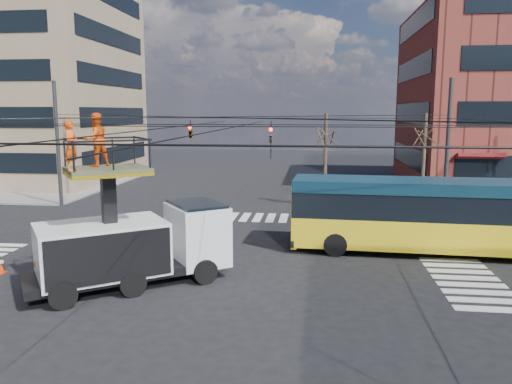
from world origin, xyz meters
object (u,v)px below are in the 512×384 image
(utility_truck, at_px, (133,229))
(city_bus, at_px, (440,214))
(worker_ground, at_px, (44,261))
(flagger, at_px, (383,231))

(utility_truck, bearing_deg, city_bus, -10.97)
(city_bus, relative_size, worker_ground, 6.23)
(city_bus, bearing_deg, worker_ground, -154.03)
(city_bus, height_order, worker_ground, city_bus)
(city_bus, xyz_separation_m, worker_ground, (-14.60, -6.22, -0.70))
(flagger, bearing_deg, utility_truck, -55.68)
(flagger, bearing_deg, worker_ground, -58.62)
(utility_truck, xyz_separation_m, worker_ground, (-2.92, -0.87, -0.98))
(city_bus, bearing_deg, flagger, -177.84)
(utility_truck, relative_size, city_bus, 0.55)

